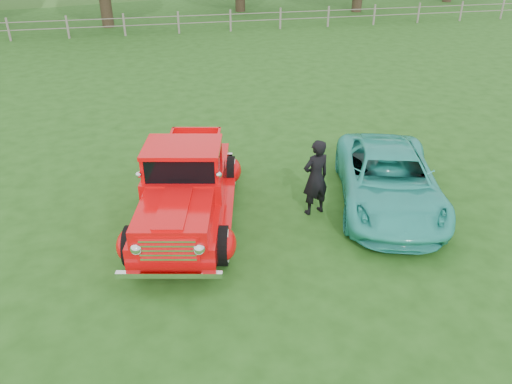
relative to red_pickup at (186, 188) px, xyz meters
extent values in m
plane|color=#1D4713|center=(1.74, -1.59, -0.80)|extent=(140.00, 140.00, 0.00)
ellipsoid|color=#386124|center=(21.74, 60.41, -4.65)|extent=(72.00, 52.00, 14.00)
cube|color=gray|center=(1.74, 20.41, -0.25)|extent=(48.00, 0.04, 0.04)
cube|color=gray|center=(1.74, 20.41, 0.15)|extent=(48.00, 0.04, 0.04)
cylinder|color=black|center=(-1.15, -1.28, -0.42)|extent=(0.41, 0.79, 0.76)
cylinder|color=black|center=(0.46, -1.66, -0.42)|extent=(0.41, 0.79, 0.76)
cylinder|color=black|center=(-0.45, 1.73, -0.42)|extent=(0.41, 0.79, 0.76)
cylinder|color=black|center=(1.17, 1.36, -0.42)|extent=(0.41, 0.79, 0.76)
cube|color=red|center=(0.01, 0.04, -0.22)|extent=(2.57, 4.84, 0.44)
ellipsoid|color=red|center=(-1.22, -1.27, -0.38)|extent=(0.58, 0.82, 0.54)
ellipsoid|color=red|center=(0.53, -1.68, -0.38)|extent=(0.58, 0.82, 0.54)
ellipsoid|color=red|center=(-0.51, 1.75, -0.38)|extent=(0.58, 0.82, 0.54)
ellipsoid|color=red|center=(1.24, 1.34, -0.38)|extent=(0.58, 0.82, 0.54)
cube|color=red|center=(-0.35, -1.47, 0.17)|extent=(1.66, 1.86, 0.42)
cube|color=red|center=(-0.01, -0.06, 0.19)|extent=(1.86, 1.68, 0.44)
cube|color=black|center=(-0.01, -0.06, 0.66)|extent=(1.66, 1.42, 0.50)
cube|color=red|center=(-0.01, -0.06, 0.94)|extent=(1.76, 1.54, 0.08)
cube|color=red|center=(0.32, 1.35, 0.15)|extent=(1.59, 2.17, 0.45)
cube|color=white|center=(-0.53, -2.26, 0.05)|extent=(1.06, 0.34, 0.50)
cube|color=white|center=(-0.55, -2.36, -0.38)|extent=(1.78, 0.51, 0.10)
cube|color=white|center=(0.56, 2.39, -0.38)|extent=(1.69, 0.49, 0.10)
imported|color=#2CB1A0|center=(4.45, -0.34, -0.17)|extent=(3.37, 4.94, 1.25)
imported|color=black|center=(2.74, -0.30, 0.06)|extent=(0.71, 0.56, 1.72)
camera|label=1|loc=(-0.65, -9.24, 4.88)|focal=35.00mm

